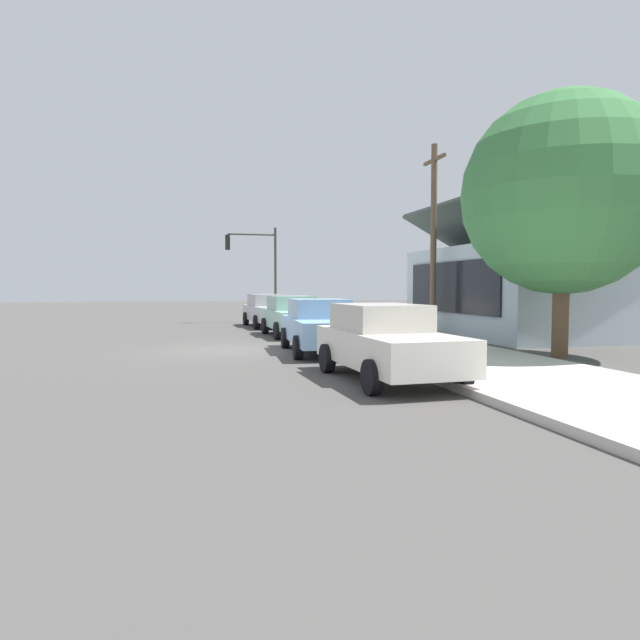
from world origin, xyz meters
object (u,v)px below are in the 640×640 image
(car_silver, at_px, (268,310))
(shade_tree, at_px, (564,194))
(car_skyblue, at_px, (321,325))
(car_ivory, at_px, (386,341))
(car_seafoam, at_px, (293,315))
(traffic_light_main, at_px, (256,259))
(fire_hydrant_red, at_px, (405,343))
(utility_pole_wooden, at_px, (433,237))

(car_silver, xyz_separation_m, shade_tree, (13.94, 6.08, 3.66))
(car_skyblue, distance_m, car_ivory, 5.17)
(car_seafoam, distance_m, traffic_light_main, 9.18)
(car_seafoam, bearing_deg, car_silver, -179.34)
(car_silver, height_order, car_skyblue, same)
(car_silver, relative_size, fire_hydrant_red, 6.84)
(shade_tree, bearing_deg, utility_pole_wooden, -175.70)
(fire_hydrant_red, bearing_deg, car_ivory, -30.50)
(car_silver, xyz_separation_m, fire_hydrant_red, (13.82, 1.55, -0.32))
(car_skyblue, xyz_separation_m, utility_pole_wooden, (-4.23, 5.59, 3.11))
(car_seafoam, distance_m, car_ivory, 10.94)
(utility_pole_wooden, bearing_deg, car_seafoam, -106.10)
(car_seafoam, xyz_separation_m, shade_tree, (8.59, 5.85, 3.66))
(fire_hydrant_red, bearing_deg, utility_pole_wooden, 150.05)
(car_ivory, xyz_separation_m, fire_hydrant_red, (-2.46, 1.45, -0.32))
(car_silver, height_order, utility_pole_wooden, utility_pole_wooden)
(shade_tree, relative_size, traffic_light_main, 1.39)
(car_silver, distance_m, fire_hydrant_red, 13.91)
(car_skyblue, relative_size, fire_hydrant_red, 6.72)
(car_ivory, height_order, utility_pole_wooden, utility_pole_wooden)
(shade_tree, height_order, utility_pole_wooden, utility_pole_wooden)
(car_skyblue, bearing_deg, car_seafoam, -179.25)
(shade_tree, xyz_separation_m, utility_pole_wooden, (-7.05, -0.53, -0.55))
(car_seafoam, relative_size, car_ivory, 0.96)
(utility_pole_wooden, bearing_deg, car_silver, -141.12)
(car_ivory, xyz_separation_m, traffic_light_main, (-19.72, -0.21, 2.68))
(car_skyblue, height_order, car_ivory, same)
(car_seafoam, height_order, car_skyblue, same)
(shade_tree, bearing_deg, traffic_light_main, -160.38)
(car_silver, bearing_deg, utility_pole_wooden, 35.79)
(car_seafoam, height_order, traffic_light_main, traffic_light_main)
(car_ivory, bearing_deg, shade_tree, 109.17)
(car_silver, height_order, fire_hydrant_red, car_silver)
(traffic_light_main, bearing_deg, car_ivory, 0.61)
(car_silver, distance_m, car_ivory, 16.28)
(car_silver, distance_m, traffic_light_main, 4.35)
(traffic_light_main, distance_m, utility_pole_wooden, 11.77)
(car_skyblue, bearing_deg, traffic_light_main, -176.33)
(car_silver, distance_m, car_skyblue, 11.12)
(traffic_light_main, xyz_separation_m, fire_hydrant_red, (17.26, 1.66, -2.99))
(car_ivory, height_order, traffic_light_main, traffic_light_main)
(shade_tree, distance_m, utility_pole_wooden, 7.09)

